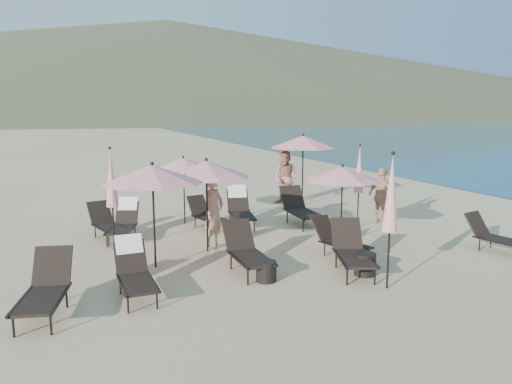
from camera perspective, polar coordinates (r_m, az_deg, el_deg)
name	(u,v)px	position (r m, az deg, el deg)	size (l,w,h in m)	color
ground	(338,265)	(11.12, 9.31, -8.27)	(800.00, 800.00, 0.00)	#D6BA8C
volcanic_headland	(185,69)	(321.83, -8.12, 13.72)	(690.00, 690.00, 55.00)	brown
lounger_0	(45,288)	(9.05, -22.97, -10.10)	(1.02, 1.81, 0.98)	black
lounger_1	(134,270)	(9.46, -13.76, -8.64)	(0.61, 1.61, 0.99)	black
lounger_2	(247,250)	(10.47, -1.07, -6.70)	(0.67, 1.69, 0.97)	black
lounger_3	(352,250)	(10.64, 10.90, -6.53)	(1.20, 1.85, 0.99)	black
lounger_4	(339,239)	(11.70, 9.45, -5.36)	(0.97, 1.56, 0.84)	black
lounger_5	(495,235)	(13.17, 25.63, -4.46)	(0.87, 1.58, 0.86)	black
lounger_6	(124,221)	(13.46, -14.85, -3.19)	(1.08, 1.70, 1.00)	black
lounger_7	(107,222)	(13.65, -16.66, -3.36)	(0.98, 1.66, 0.90)	black
lounger_8	(206,214)	(14.31, -5.76, -2.50)	(0.87, 1.56, 0.85)	black
lounger_9	(240,208)	(14.49, -1.85, -1.79)	(0.97, 1.84, 1.09)	black
lounger_10	(300,208)	(14.63, 5.06, -1.84)	(0.77, 1.84, 1.04)	black
umbrella_open_0	(152,174)	(10.63, -11.76, 2.00)	(2.12, 2.12, 2.29)	black
umbrella_open_1	(206,169)	(11.64, -5.70, 2.63)	(2.08, 2.08, 2.24)	black
umbrella_open_2	(342,174)	(12.27, 9.86, 2.04)	(1.89, 1.89, 2.04)	black
umbrella_open_3	(183,164)	(14.63, -8.30, 3.21)	(1.87, 1.87, 2.01)	black
umbrella_open_4	(303,142)	(17.32, 5.40, 5.72)	(2.33, 2.33, 2.51)	black
umbrella_closed_0	(391,194)	(9.51, 15.19, -0.25)	(0.31, 0.31, 2.61)	black
umbrella_closed_1	(359,170)	(14.23, 11.72, 2.50)	(0.28, 0.28, 2.41)	black
umbrella_closed_2	(111,179)	(12.25, -16.22, 1.46)	(0.29, 0.29, 2.49)	black
side_table_0	(266,271)	(9.96, 1.18, -9.04)	(0.41, 0.41, 0.41)	black
side_table_1	(365,264)	(10.55, 12.34, -8.05)	(0.45, 0.45, 0.46)	black
beachgoer_a	(214,212)	(12.08, -4.86, -2.27)	(0.66, 0.43, 1.82)	tan
beachgoer_b	(286,178)	(17.52, 3.43, 1.62)	(0.92, 0.72, 1.90)	#AC6859
beachgoer_c	(382,196)	(15.02, 14.16, -0.45)	(0.98, 0.41, 1.67)	tan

